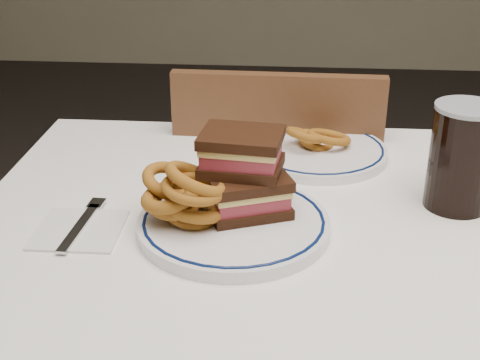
# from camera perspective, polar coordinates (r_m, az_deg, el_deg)

# --- Properties ---
(dining_table) EXTENTS (1.27, 0.87, 0.75)m
(dining_table) POSITION_cam_1_polar(r_m,az_deg,el_deg) (1.03, 12.51, -9.82)
(dining_table) COLOR white
(dining_table) RESTS_ON floor
(chair_far) EXTENTS (0.41, 0.41, 0.87)m
(chair_far) POSITION_cam_1_polar(r_m,az_deg,el_deg) (1.51, 3.15, -4.40)
(chair_far) COLOR #422615
(chair_far) RESTS_ON floor
(main_plate) EXTENTS (0.28, 0.28, 0.02)m
(main_plate) POSITION_cam_1_polar(r_m,az_deg,el_deg) (0.96, -0.55, -3.75)
(main_plate) COLOR white
(main_plate) RESTS_ON dining_table
(reuben_sandwich) EXTENTS (0.14, 0.13, 0.12)m
(reuben_sandwich) POSITION_cam_1_polar(r_m,az_deg,el_deg) (0.95, 0.38, 0.63)
(reuben_sandwich) COLOR black
(reuben_sandwich) RESTS_ON main_plate
(onion_rings_main) EXTENTS (0.14, 0.13, 0.11)m
(onion_rings_main) POSITION_cam_1_polar(r_m,az_deg,el_deg) (0.94, -4.77, -1.28)
(onion_rings_main) COLOR #663C0D
(onion_rings_main) RESTS_ON main_plate
(ketchup_ramekin) EXTENTS (0.05, 0.05, 0.03)m
(ketchup_ramekin) POSITION_cam_1_polar(r_m,az_deg,el_deg) (1.04, -1.33, 0.14)
(ketchup_ramekin) COLOR silver
(ketchup_ramekin) RESTS_ON main_plate
(beer_mug) EXTENTS (0.14, 0.10, 0.16)m
(beer_mug) POSITION_cam_1_polar(r_m,az_deg,el_deg) (1.05, 18.56, 1.96)
(beer_mug) COLOR black
(beer_mug) RESTS_ON dining_table
(far_plate) EXTENTS (0.25, 0.25, 0.02)m
(far_plate) POSITION_cam_1_polar(r_m,az_deg,el_deg) (1.21, 6.61, 2.48)
(far_plate) COLOR white
(far_plate) RESTS_ON dining_table
(onion_rings_far) EXTENTS (0.12, 0.09, 0.06)m
(onion_rings_far) POSITION_cam_1_polar(r_m,az_deg,el_deg) (1.20, 6.64, 3.60)
(onion_rings_far) COLOR #663C0D
(onion_rings_far) RESTS_ON far_plate
(napkin_fork) EXTENTS (0.12, 0.16, 0.01)m
(napkin_fork) POSITION_cam_1_polar(r_m,az_deg,el_deg) (0.99, -13.50, -4.04)
(napkin_fork) COLOR silver
(napkin_fork) RESTS_ON dining_table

